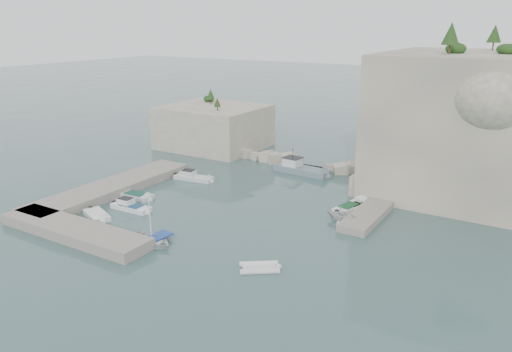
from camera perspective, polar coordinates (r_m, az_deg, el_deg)
The scene contains 21 objects.
ground at distance 55.40m, azimuth -3.25°, elevation -4.53°, with size 400.00×400.00×0.00m, color #3F5E5E.
cliff_east at distance 66.60m, azimuth 25.44°, elevation 5.16°, with size 26.00×22.00×17.00m, color beige.
cliff_terrace at distance 65.30m, azimuth 15.41°, elevation -0.57°, with size 8.00×10.00×2.50m, color beige.
outcrop_west at distance 85.16m, azimuth -4.83°, elevation 5.63°, with size 16.00×14.00×7.00m, color beige.
quay_west at distance 65.23m, azimuth -16.16°, elevation -1.30°, with size 5.00×24.00×1.10m, color #9E9689.
quay_south at distance 53.28m, azimuth -20.07°, elevation -5.89°, with size 18.00×4.00×1.10m, color #9E9689.
ledge_east at distance 58.16m, azimuth 13.55°, elevation -3.51°, with size 3.00×16.00×0.80m, color #9E9689.
breakwater at distance 73.77m, azimuth 5.84°, elevation 1.55°, with size 28.00×3.00×1.40m, color beige.
motorboat_d at distance 58.69m, azimuth -14.07°, elevation -3.77°, with size 5.43×1.61×1.40m, color white, non-canonical shape.
motorboat_c at distance 62.52m, azimuth -13.59°, elevation -2.43°, with size 4.98×1.81×0.70m, color silver, non-canonical shape.
motorboat_e at distance 57.48m, azimuth -17.71°, elevation -4.54°, with size 4.45×1.82×0.70m, color white, non-canonical shape.
motorboat_a at distance 68.13m, azimuth -7.12°, elevation -0.44°, with size 5.97×1.78×1.40m, color silver, non-canonical shape.
rowboat at distance 49.57m, azimuth -11.82°, elevation -7.61°, with size 3.40×4.76×0.99m, color white.
inflatable_dinghy at distance 43.91m, azimuth 0.38°, elevation -10.62°, with size 3.72×1.81×0.44m, color silver, non-canonical shape.
tender_east_a at distance 54.46m, azimuth 9.77°, elevation -5.16°, with size 3.00×3.47×1.83m, color silver.
tender_east_b at distance 57.84m, azimuth 10.49°, elevation -3.85°, with size 4.77×1.63×0.70m, color white, non-canonical shape.
tender_east_c at distance 58.81m, azimuth 11.93°, elevation -3.58°, with size 5.03×1.62×0.70m, color silver, non-canonical shape.
tender_east_d at distance 62.75m, azimuth 12.21°, elevation -2.26°, with size 1.53×4.07×1.57m, color silver.
work_boat at distance 70.92m, azimuth 5.29°, elevation 0.33°, with size 8.89×2.63×2.20m, color slate, non-canonical shape.
rowboat_mast at distance 48.56m, azimuth -12.00°, elevation -4.82°, with size 0.10×0.10×4.20m, color white.
vegetation at distance 67.65m, azimuth 22.19°, elevation 13.81°, with size 53.48×13.88×13.40m.
Camera 1 is at (29.49, -42.19, 20.50)m, focal length 35.00 mm.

